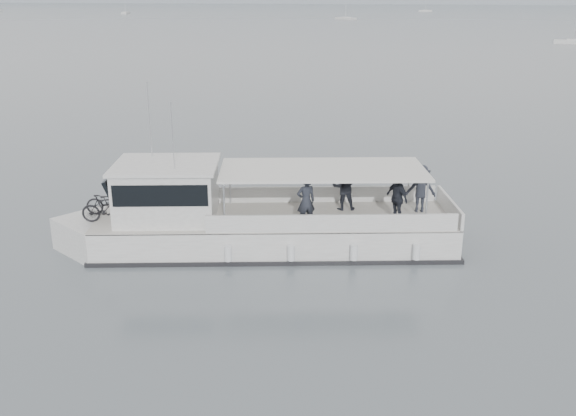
# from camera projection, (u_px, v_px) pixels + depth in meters

# --- Properties ---
(ground) EXTENTS (1400.00, 1400.00, 0.00)m
(ground) POSITION_uv_depth(u_px,v_px,m) (381.00, 286.00, 21.12)
(ground) COLOR #50595E
(ground) RESTS_ON ground
(tour_boat) EXTENTS (15.03, 7.13, 6.32)m
(tour_boat) POSITION_uv_depth(u_px,v_px,m) (240.00, 221.00, 23.99)
(tour_boat) COLOR white
(tour_boat) RESTS_ON ground
(moored_fleet) EXTENTS (435.98, 371.36, 10.30)m
(moored_fleet) POSITION_uv_depth(u_px,v_px,m) (368.00, 20.00, 216.42)
(moored_fleet) COLOR white
(moored_fleet) RESTS_ON ground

